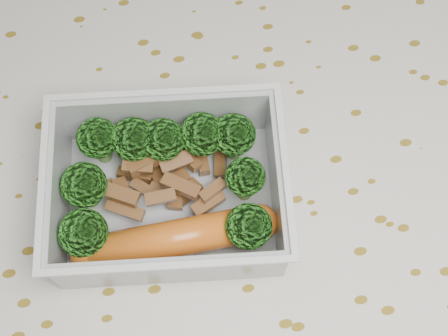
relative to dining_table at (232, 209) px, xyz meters
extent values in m
plane|color=olive|center=(0.00, 0.00, -0.67)|extent=(4.00, 4.00, 0.00)
cube|color=brown|center=(0.00, 0.00, 0.06)|extent=(1.40, 0.90, 0.04)
cube|color=silver|center=(0.00, 0.00, 0.09)|extent=(1.46, 0.96, 0.01)
cube|color=silver|center=(-0.05, -0.02, 0.09)|extent=(0.17, 0.14, 0.00)
cube|color=silver|center=(-0.04, 0.04, 0.12)|extent=(0.16, 0.03, 0.05)
cube|color=silver|center=(-0.06, -0.08, 0.12)|extent=(0.16, 0.03, 0.05)
cube|color=silver|center=(0.03, -0.03, 0.12)|extent=(0.02, 0.11, 0.05)
cube|color=silver|center=(-0.13, -0.01, 0.12)|extent=(0.02, 0.11, 0.05)
cube|color=silver|center=(-0.04, 0.04, 0.15)|extent=(0.17, 0.03, 0.00)
cube|color=silver|center=(-0.06, -0.08, 0.15)|extent=(0.17, 0.03, 0.00)
cube|color=silver|center=(0.03, -0.03, 0.15)|extent=(0.02, 0.12, 0.00)
cube|color=silver|center=(-0.13, -0.01, 0.15)|extent=(0.02, 0.12, 0.00)
cylinder|color=#608C3F|center=(-0.10, 0.03, 0.10)|extent=(0.01, 0.01, 0.02)
ellipsoid|color=#328C26|center=(-0.10, 0.03, 0.13)|extent=(0.03, 0.03, 0.03)
cylinder|color=#608C3F|center=(-0.07, 0.02, 0.10)|extent=(0.01, 0.01, 0.02)
ellipsoid|color=#328C26|center=(-0.07, 0.02, 0.13)|extent=(0.03, 0.03, 0.03)
cylinder|color=#608C3F|center=(-0.05, 0.02, 0.10)|extent=(0.01, 0.01, 0.02)
ellipsoid|color=#328C26|center=(-0.05, 0.02, 0.13)|extent=(0.03, 0.03, 0.03)
cylinder|color=#608C3F|center=(-0.02, 0.02, 0.10)|extent=(0.01, 0.01, 0.02)
ellipsoid|color=#328C26|center=(-0.02, 0.02, 0.13)|extent=(0.03, 0.03, 0.03)
cylinder|color=#608C3F|center=(0.00, 0.01, 0.10)|extent=(0.01, 0.01, 0.02)
ellipsoid|color=#328C26|center=(0.00, 0.01, 0.13)|extent=(0.03, 0.03, 0.03)
cylinder|color=#608C3F|center=(-0.11, -0.01, 0.10)|extent=(0.01, 0.01, 0.02)
ellipsoid|color=#328C26|center=(-0.11, -0.01, 0.13)|extent=(0.03, 0.03, 0.03)
cylinder|color=#608C3F|center=(0.00, -0.02, 0.10)|extent=(0.01, 0.01, 0.02)
ellipsoid|color=#328C26|center=(0.00, -0.02, 0.13)|extent=(0.03, 0.03, 0.02)
cylinder|color=#608C3F|center=(-0.11, -0.04, 0.10)|extent=(0.01, 0.01, 0.02)
ellipsoid|color=#328C26|center=(-0.11, -0.04, 0.12)|extent=(0.03, 0.03, 0.03)
cylinder|color=#608C3F|center=(0.00, -0.06, 0.10)|extent=(0.01, 0.01, 0.02)
ellipsoid|color=#328C26|center=(0.00, -0.06, 0.13)|extent=(0.03, 0.03, 0.03)
cube|color=brown|center=(-0.02, -0.03, 0.11)|extent=(0.03, 0.02, 0.01)
cube|color=brown|center=(-0.04, -0.02, 0.12)|extent=(0.03, 0.02, 0.01)
cube|color=brown|center=(-0.09, -0.02, 0.11)|extent=(0.03, 0.02, 0.01)
cube|color=brown|center=(-0.03, 0.01, 0.11)|extent=(0.02, 0.02, 0.01)
cube|color=brown|center=(-0.06, 0.00, 0.10)|extent=(0.02, 0.03, 0.01)
cube|color=brown|center=(-0.02, 0.01, 0.10)|extent=(0.01, 0.03, 0.01)
cube|color=brown|center=(-0.04, 0.00, 0.10)|extent=(0.02, 0.02, 0.01)
cube|color=brown|center=(-0.09, 0.00, 0.10)|extent=(0.02, 0.02, 0.01)
cube|color=brown|center=(-0.06, -0.02, 0.12)|extent=(0.02, 0.01, 0.01)
cube|color=brown|center=(-0.04, -0.02, 0.10)|extent=(0.03, 0.02, 0.01)
cube|color=brown|center=(-0.05, -0.01, 0.10)|extent=(0.03, 0.02, 0.01)
cube|color=brown|center=(-0.07, 0.01, 0.12)|extent=(0.02, 0.02, 0.01)
cube|color=brown|center=(-0.02, -0.02, 0.12)|extent=(0.02, 0.02, 0.01)
cube|color=brown|center=(-0.07, 0.01, 0.10)|extent=(0.03, 0.02, 0.01)
cube|color=brown|center=(-0.06, 0.01, 0.12)|extent=(0.03, 0.02, 0.01)
cube|color=brown|center=(-0.08, -0.02, 0.12)|extent=(0.03, 0.02, 0.01)
cube|color=brown|center=(-0.04, 0.00, 0.11)|extent=(0.03, 0.02, 0.01)
cube|color=brown|center=(-0.09, -0.01, 0.10)|extent=(0.02, 0.03, 0.01)
cube|color=brown|center=(-0.05, -0.02, 0.10)|extent=(0.02, 0.02, 0.01)
cube|color=brown|center=(-0.07, -0.01, 0.10)|extent=(0.02, 0.02, 0.01)
cube|color=brown|center=(-0.01, 0.00, 0.10)|extent=(0.01, 0.02, 0.01)
cylinder|color=#C75C18|center=(-0.05, -0.05, 0.11)|extent=(0.12, 0.03, 0.03)
sphere|color=#C75C18|center=(0.01, -0.05, 0.11)|extent=(0.03, 0.03, 0.03)
sphere|color=#C75C18|center=(-0.11, -0.05, 0.11)|extent=(0.03, 0.03, 0.03)
camera|label=1|loc=(-0.04, -0.19, 0.53)|focal=50.00mm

